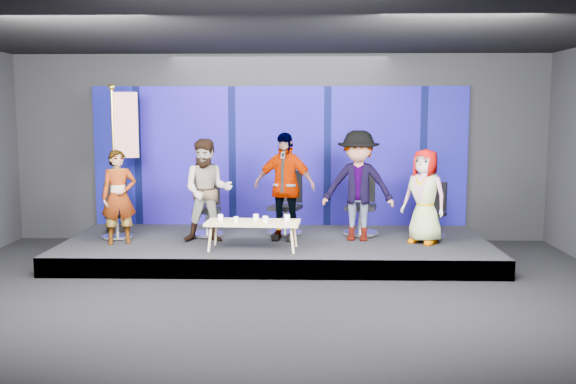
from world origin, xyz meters
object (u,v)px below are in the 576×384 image
Objects in this scene: coffee_table at (253,224)px; chair_a at (117,220)px; chair_c at (286,213)px; mug_b at (236,220)px; chair_e at (431,220)px; mug_a at (221,217)px; flag_stand at (122,155)px; chair_d at (361,213)px; panelist_a at (119,197)px; mug_d at (265,219)px; panelist_c at (284,186)px; panelist_e at (425,196)px; panelist_d at (358,186)px; panelist_b at (208,191)px; mug_c at (256,217)px; mug_e at (287,218)px; chair_b at (207,216)px.

chair_a is at bearing 160.03° from coffee_table.
mug_b is (-0.73, -1.39, 0.12)m from chair_c.
chair_e is 9.84× the size of mug_a.
flag_stand is at bearing -145.63° from chair_e.
panelist_a is at bearing -157.98° from chair_d.
chair_c is 2.48m from chair_e.
chair_c reaches higher than mug_d.
mug_b is (-0.71, -0.88, -0.41)m from panelist_c.
panelist_e is 5.25m from flag_stand.
chair_a is 0.99× the size of chair_e.
chair_c reaches higher than mug_a.
panelist_e is 1.04× the size of coffee_table.
coffee_table is at bearing -145.56° from panelist_d.
panelist_b is at bearing 127.69° from mug_b.
mug_d is at bearing -28.64° from coffee_table.
panelist_c is at bearing -33.34° from flag_stand.
chair_a reaches higher than mug_a.
mug_e is at bearing -7.35° from mug_c.
mug_a is (-0.51, 0.06, 0.08)m from coffee_table.
mug_c is at bearing -93.70° from chair_c.
flag_stand is (-5.35, 0.34, 1.07)m from chair_e.
mug_e reaches higher than coffee_table.
chair_d is at bearing -7.16° from panelist_a.
chair_b reaches higher than chair_a.
panelist_e is 0.59× the size of flag_stand.
chair_b reaches higher than mug_e.
flag_stand is (-2.41, 1.36, 0.97)m from coffee_table.
chair_b is at bearing 96.28° from panelist_b.
chair_c is 12.74× the size of mug_b.
panelist_d is (-0.10, -0.50, 0.54)m from chair_d.
chair_c is 0.72× the size of panelist_e.
panelist_e is (5.13, -0.31, 0.46)m from chair_a.
chair_d is 0.73× the size of panelist_e.
panelist_a is 0.99× the size of panelist_e.
panelist_b is 17.59× the size of mug_a.
panelist_d is at bearing 24.86° from coffee_table.
panelist_e is at bearing 9.64° from mug_c.
mug_a reaches higher than coffee_table.
flag_stand reaches higher than mug_b.
mug_d is (-0.26, -0.89, -0.40)m from panelist_c.
chair_a reaches higher than coffee_table.
chair_b is at bearing 132.64° from mug_c.
chair_c is 1.28m from mug_c.
mug_e is (2.73, -0.37, -0.27)m from panelist_a.
panelist_b is 3.54m from panelist_e.
chair_e is (1.16, -0.27, -0.06)m from chair_d.
chair_d is (3.98, 0.88, -0.39)m from panelist_a.
chair_a is at bearing 162.43° from mug_c.
chair_e is 3.11m from coffee_table.
panelist_d is at bearing 32.78° from mug_e.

